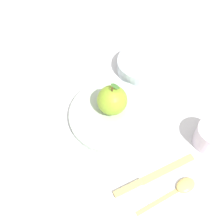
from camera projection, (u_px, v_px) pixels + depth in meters
name	position (u px, v px, depth m)	size (l,w,h in m)	color
ground_plane	(122.00, 127.00, 0.78)	(2.40, 2.40, 0.00)	silver
dinner_plate	(112.00, 114.00, 0.79)	(0.23, 0.23, 0.02)	#B2C6B2
apple	(112.00, 100.00, 0.76)	(0.08, 0.08, 0.09)	#8CB22D
side_bowl	(140.00, 64.00, 0.87)	(0.14, 0.14, 0.04)	silver
cup	(211.00, 135.00, 0.73)	(0.08, 0.08, 0.06)	silver
knife	(148.00, 179.00, 0.70)	(0.22, 0.07, 0.01)	#D8B766
spoon	(180.00, 189.00, 0.69)	(0.16, 0.05, 0.01)	#D8B766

